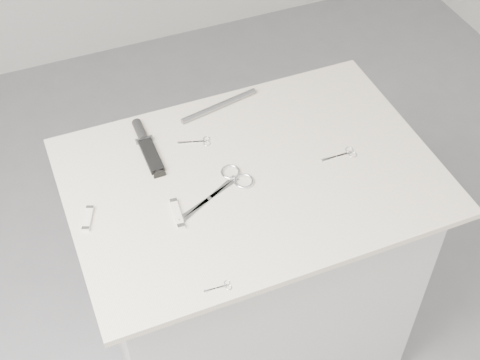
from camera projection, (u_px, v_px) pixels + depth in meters
name	position (u px, v px, depth m)	size (l,w,h in m)	color
ground	(249.00, 346.00, 2.48)	(4.00, 4.00, 0.01)	gray
plinth	(250.00, 275.00, 2.15)	(0.90, 0.60, 0.90)	#B8B8B5
display_board	(252.00, 177.00, 1.82)	(1.00, 0.70, 0.02)	beige
large_shears	(227.00, 184.00, 1.78)	(0.24, 0.15, 0.01)	silver
embroidery_scissors_a	(344.00, 154.00, 1.86)	(0.10, 0.04, 0.00)	silver
embroidery_scissors_b	(199.00, 142.00, 1.90)	(0.09, 0.05, 0.00)	silver
tiny_scissors	(221.00, 287.00, 1.56)	(0.07, 0.03, 0.00)	silver
sheathed_knife	(146.00, 144.00, 1.88)	(0.05, 0.22, 0.03)	black
pocket_knife_a	(88.00, 219.00, 1.70)	(0.04, 0.08, 0.01)	silver
pocket_knife_b	(177.00, 213.00, 1.71)	(0.03, 0.10, 0.01)	silver
metal_rail	(219.00, 106.00, 1.99)	(0.02, 0.02, 0.26)	gray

